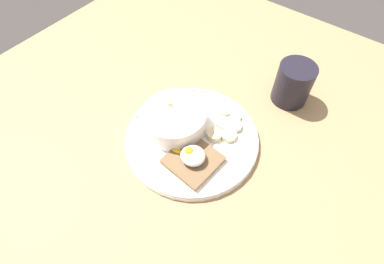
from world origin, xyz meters
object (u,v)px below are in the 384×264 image
Objects in this scene: oatmeal_bowl at (176,118)px; banana_slice_left at (214,134)px; banana_slice_inner at (235,126)px; coffee_mug at (293,83)px; toast_slice at (193,160)px; banana_slice_back at (229,135)px; poached_egg at (192,155)px; banana_slice_outer at (234,117)px; banana_slice_right at (224,112)px; banana_slice_front at (223,123)px.

banana_slice_left is at bearing 17.90° from oatmeal_bowl.
banana_slice_left is 5.29cm from banana_slice_inner.
banana_slice_left is 0.47× the size of coffee_mug.
toast_slice is at bearing -31.51° from oatmeal_bowl.
oatmeal_bowl is at bearing -157.39° from banana_slice_back.
banana_slice_left reaches higher than banana_slice_back.
poached_egg reaches higher than banana_slice_left.
banana_slice_outer is at bearing 124.01° from banana_slice_inner.
banana_slice_right is 4.38cm from banana_slice_inner.
poached_egg is 2.04× the size of banana_slice_front.
oatmeal_bowl is at bearing -133.28° from banana_slice_outer.
poached_egg is 0.79× the size of coffee_mug.
banana_slice_front is at bearing -114.25° from coffee_mug.
banana_slice_front is at bearing 91.45° from poached_egg.
banana_slice_left is 1.53× the size of banana_slice_right.
banana_slice_left reaches higher than banana_slice_outer.
banana_slice_inner is at bearing -21.76° from banana_slice_right.
banana_slice_left is at bearing 90.15° from poached_egg.
poached_egg is at bearing -89.85° from banana_slice_left.
toast_slice is at bearing -92.19° from banana_slice_outer.
banana_slice_left is at bearing -144.24° from banana_slice_back.
toast_slice is 1.35× the size of poached_egg.
oatmeal_bowl is 1.39× the size of coffee_mug.
banana_slice_left is 1.13× the size of banana_slice_back.
banana_slice_front and banana_slice_back have the same top height.
oatmeal_bowl is 9.90cm from poached_egg.
banana_slice_left reaches higher than toast_slice.
banana_slice_left is 22.70cm from coffee_mug.
banana_slice_inner is 0.88× the size of banana_slice_outer.
poached_egg is 1.68× the size of banana_slice_left.
banana_slice_front is at bearing 39.28° from oatmeal_bowl.
coffee_mug is at bearing 64.59° from banana_slice_outer.
banana_slice_outer is (0.73, 14.93, -1.94)cm from poached_egg.
poached_egg reaches higher than banana_slice_front.
toast_slice is 1.81cm from poached_egg.
banana_slice_back is 0.42× the size of coffee_mug.
banana_slice_front is at bearing -58.13° from banana_slice_right.
poached_egg is 8.15cm from banana_slice_left.
coffee_mug reaches higher than banana_slice_front.
banana_slice_front is at bearing 144.13° from banana_slice_back.
banana_slice_right is at bearing 97.39° from poached_egg.
banana_slice_inner is (2.22, 4.80, -0.19)cm from banana_slice_left.
banana_slice_outer is (2.60, 0.55, -0.20)cm from banana_slice_right.
toast_slice is at bearing 7.54° from poached_egg.
banana_slice_right is at bearing 98.04° from toast_slice.
coffee_mug is (7.50, 21.17, 3.35)cm from banana_slice_left.
banana_slice_outer is at bearing 11.96° from banana_slice_right.
toast_slice is 30.20cm from coffee_mug.
banana_slice_left is at bearing -109.50° from coffee_mug.
poached_egg is 2.00× the size of banana_slice_inner.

